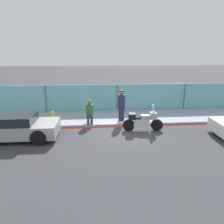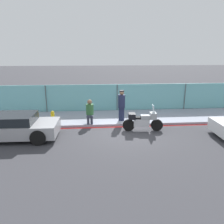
{
  "view_description": "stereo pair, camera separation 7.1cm",
  "coord_description": "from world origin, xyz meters",
  "px_view_note": "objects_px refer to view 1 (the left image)",
  "views": [
    {
      "loc": [
        -1.64,
        -10.7,
        4.11
      ],
      "look_at": [
        -0.6,
        1.22,
        0.82
      ],
      "focal_mm": 35.0,
      "sensor_mm": 36.0,
      "label": 1
    },
    {
      "loc": [
        -1.56,
        -10.7,
        4.11
      ],
      "look_at": [
        -0.6,
        1.22,
        0.82
      ],
      "focal_mm": 35.0,
      "sensor_mm": 36.0,
      "label": 2
    }
  ],
  "objects_px": {
    "officer_standing": "(122,105)",
    "fire_hydrant": "(53,117)",
    "motorcycle": "(143,120)",
    "person_seated_on_curb": "(90,110)",
    "parked_car_right_down_street": "(16,127)"
  },
  "relations": [
    {
      "from": "officer_standing",
      "to": "parked_car_right_down_street",
      "type": "xyz_separation_m",
      "value": [
        -5.43,
        -2.11,
        -0.46
      ]
    },
    {
      "from": "officer_standing",
      "to": "fire_hydrant",
      "type": "relative_size",
      "value": 2.7
    },
    {
      "from": "officer_standing",
      "to": "parked_car_right_down_street",
      "type": "distance_m",
      "value": 5.85
    },
    {
      "from": "motorcycle",
      "to": "officer_standing",
      "type": "height_order",
      "value": "officer_standing"
    },
    {
      "from": "officer_standing",
      "to": "person_seated_on_curb",
      "type": "bearing_deg",
      "value": -172.13
    },
    {
      "from": "motorcycle",
      "to": "fire_hydrant",
      "type": "xyz_separation_m",
      "value": [
        -5.0,
        1.51,
        -0.11
      ]
    },
    {
      "from": "motorcycle",
      "to": "fire_hydrant",
      "type": "distance_m",
      "value": 5.23
    },
    {
      "from": "motorcycle",
      "to": "officer_standing",
      "type": "xyz_separation_m",
      "value": [
        -0.95,
        1.53,
        0.49
      ]
    },
    {
      "from": "motorcycle",
      "to": "officer_standing",
      "type": "bearing_deg",
      "value": 126.03
    },
    {
      "from": "person_seated_on_curb",
      "to": "fire_hydrant",
      "type": "height_order",
      "value": "person_seated_on_curb"
    },
    {
      "from": "motorcycle",
      "to": "person_seated_on_curb",
      "type": "height_order",
      "value": "person_seated_on_curb"
    },
    {
      "from": "motorcycle",
      "to": "person_seated_on_curb",
      "type": "xyz_separation_m",
      "value": [
        -2.83,
        1.27,
        0.3
      ]
    },
    {
      "from": "person_seated_on_curb",
      "to": "parked_car_right_down_street",
      "type": "bearing_deg",
      "value": -152.54
    },
    {
      "from": "person_seated_on_curb",
      "to": "parked_car_right_down_street",
      "type": "height_order",
      "value": "person_seated_on_curb"
    },
    {
      "from": "officer_standing",
      "to": "fire_hydrant",
      "type": "xyz_separation_m",
      "value": [
        -4.06,
        -0.02,
        -0.6
      ]
    }
  ]
}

